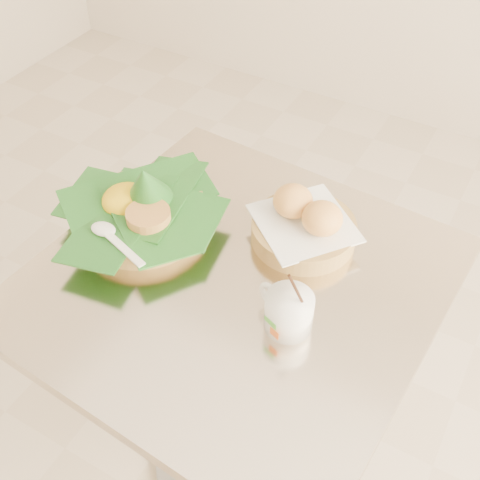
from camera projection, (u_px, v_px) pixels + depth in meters
The scene contains 5 objects.
floor at pixel (178, 420), 1.72m from camera, with size 3.60×3.60×0.00m, color beige.
cafe_table at pixel (237, 348), 1.26m from camera, with size 0.75×0.75×0.75m.
rice_basket at pixel (141, 208), 1.17m from camera, with size 0.32×0.32×0.16m.
bread_basket at pixel (305, 225), 1.15m from camera, with size 0.24×0.24×0.11m.
coffee_mug at pixel (288, 311), 1.00m from camera, with size 0.11×0.09×0.14m.
Camera 1 is at (0.57, -0.66, 1.58)m, focal length 45.00 mm.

